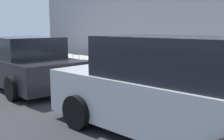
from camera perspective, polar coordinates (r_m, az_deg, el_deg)
name	(u,v)px	position (r m, az deg, el deg)	size (l,w,h in m)	color
ground_plane	(89,86)	(8.63, -5.01, -3.43)	(40.00, 40.00, 0.00)	#28282B
sidewalk_curb	(139,75)	(10.35, 5.78, -0.96)	(18.00, 5.00, 0.14)	#ADA89E
suitcase_teal_0	(195,85)	(7.03, 17.27, -3.10)	(0.51, 0.26, 0.63)	#0F606B
suitcase_red_1	(175,81)	(7.22, 13.31, -2.28)	(0.41, 0.20, 0.96)	red
suitcase_navy_2	(160,79)	(7.52, 10.10, -1.92)	(0.47, 0.25, 0.86)	navy
suitcase_maroon_3	(146,76)	(7.83, 7.36, -1.22)	(0.37, 0.26, 0.90)	maroon
suitcase_silver_4	(134,73)	(8.06, 4.63, -0.56)	(0.40, 0.24, 1.01)	#9EA0A8
suitcase_black_5	(122,71)	(8.40, 2.22, -0.25)	(0.44, 0.30, 0.98)	black
suitcase_olive_6	(113,69)	(8.77, 0.28, 0.18)	(0.38, 0.21, 1.04)	#59601E
suitcase_teal_7	(103,69)	(9.08, -1.84, 0.30)	(0.37, 0.26, 0.95)	#0F606B
suitcase_red_8	(92,69)	(9.36, -4.20, 0.29)	(0.41, 0.24, 0.65)	red
suitcase_navy_9	(86,68)	(9.80, -5.55, 0.40)	(0.40, 0.26, 0.56)	navy
suitcase_maroon_10	(76,67)	(10.13, -7.62, 0.70)	(0.43, 0.27, 0.75)	maroon
fire_hydrant	(63,61)	(10.86, -10.32, 1.87)	(0.39, 0.21, 0.75)	red
bollard_post	(53,60)	(11.19, -12.37, 2.17)	(0.11, 0.11, 0.84)	brown
parked_car_silver_0	(171,90)	(4.70, 12.55, -4.22)	(4.61, 2.23, 1.72)	#B2B5BA
parked_car_charcoal_1	(25,64)	(8.83, -17.99, 1.31)	(4.45, 2.27, 1.57)	black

